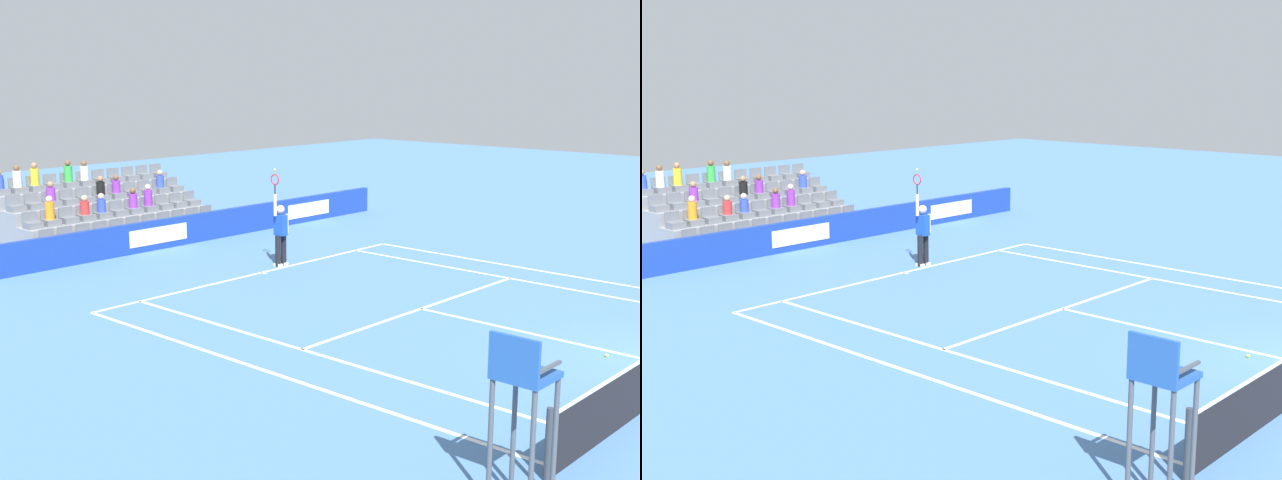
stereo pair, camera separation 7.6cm
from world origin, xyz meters
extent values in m
cube|color=white|center=(0.00, -11.89, 0.00)|extent=(10.97, 0.10, 0.01)
cube|color=white|center=(0.00, -6.40, 0.00)|extent=(8.23, 0.10, 0.01)
cube|color=white|center=(0.00, -3.20, 0.00)|extent=(0.10, 6.40, 0.01)
cube|color=white|center=(4.12, -5.95, 0.00)|extent=(0.10, 11.89, 0.01)
cube|color=white|center=(-4.12, -5.95, 0.00)|extent=(0.10, 11.89, 0.01)
cube|color=white|center=(5.49, -5.95, 0.00)|extent=(0.10, 11.89, 0.01)
cube|color=white|center=(-5.49, -5.95, 0.00)|extent=(0.10, 11.89, 0.01)
cube|color=white|center=(0.00, -11.79, 0.00)|extent=(0.10, 0.20, 0.01)
cube|color=#193899|center=(0.00, -16.66, 0.47)|extent=(20.80, 0.20, 0.94)
cube|color=white|center=(-6.93, -16.55, 0.47)|extent=(2.22, 0.01, 0.53)
cube|color=white|center=(0.00, -16.55, 0.47)|extent=(2.22, 0.01, 0.53)
cylinder|color=#33383D|center=(5.94, 0.00, 0.54)|extent=(0.10, 0.10, 1.07)
cylinder|color=black|center=(-1.13, -12.12, 0.45)|extent=(0.16, 0.16, 0.90)
cylinder|color=black|center=(-0.89, -12.11, 0.45)|extent=(0.16, 0.16, 0.90)
cube|color=white|center=(-1.13, -12.12, 0.04)|extent=(0.13, 0.26, 0.08)
cube|color=white|center=(-0.89, -12.11, 0.04)|extent=(0.13, 0.26, 0.08)
cube|color=#1947B2|center=(-1.01, -12.12, 1.20)|extent=(0.23, 0.37, 0.60)
sphere|color=beige|center=(-1.01, -12.12, 1.66)|extent=(0.24, 0.24, 0.24)
cylinder|color=beige|center=(-0.79, -12.11, 1.81)|extent=(0.09, 0.09, 0.62)
cylinder|color=beige|center=(-1.23, -12.08, 1.22)|extent=(0.09, 0.09, 0.56)
cylinder|color=black|center=(-0.79, -12.11, 2.26)|extent=(0.04, 0.04, 0.28)
torus|color=red|center=(-0.79, -12.11, 2.54)|extent=(0.04, 0.31, 0.31)
sphere|color=#D1E533|center=(-0.79, -12.11, 2.82)|extent=(0.07, 0.07, 0.07)
cylinder|color=#474C54|center=(6.39, -0.29, 0.85)|extent=(0.07, 0.07, 1.71)
cylinder|color=#474C54|center=(6.39, 0.31, 0.85)|extent=(0.07, 0.07, 1.71)
cylinder|color=#474C54|center=(6.99, -0.29, 0.85)|extent=(0.07, 0.07, 1.71)
cylinder|color=#474C54|center=(6.99, 0.31, 0.85)|extent=(0.07, 0.07, 1.71)
cube|color=#23519E|center=(6.69, 0.01, 1.75)|extent=(0.70, 0.70, 0.08)
cube|color=#23519E|center=(7.01, 0.01, 2.06)|extent=(0.06, 0.70, 0.55)
cube|color=#474C54|center=(6.69, -0.31, 1.93)|extent=(0.56, 0.05, 0.04)
cube|color=#474C54|center=(6.69, 0.33, 1.93)|extent=(0.56, 0.05, 0.04)
cube|color=gray|center=(0.00, -17.74, 0.21)|extent=(6.82, 0.95, 0.42)
cube|color=slate|center=(-3.10, -17.74, 0.52)|extent=(0.48, 0.44, 0.20)
cube|color=slate|center=(-3.10, -17.94, 0.77)|extent=(0.48, 0.04, 0.30)
cube|color=slate|center=(-2.48, -17.74, 0.52)|extent=(0.48, 0.44, 0.20)
cube|color=slate|center=(-2.48, -17.94, 0.77)|extent=(0.48, 0.04, 0.30)
cube|color=slate|center=(-1.86, -17.74, 0.52)|extent=(0.48, 0.44, 0.20)
cube|color=slate|center=(-1.86, -17.94, 0.77)|extent=(0.48, 0.04, 0.30)
cube|color=slate|center=(-1.24, -17.74, 0.52)|extent=(0.48, 0.44, 0.20)
cube|color=slate|center=(-1.24, -17.94, 0.77)|extent=(0.48, 0.04, 0.30)
cube|color=slate|center=(-0.62, -17.74, 0.52)|extent=(0.48, 0.44, 0.20)
cube|color=slate|center=(-0.62, -17.94, 0.77)|extent=(0.48, 0.04, 0.30)
cube|color=slate|center=(0.00, -17.74, 0.52)|extent=(0.48, 0.44, 0.20)
cube|color=slate|center=(0.00, -17.94, 0.77)|extent=(0.48, 0.04, 0.30)
cube|color=slate|center=(0.62, -17.74, 0.52)|extent=(0.48, 0.44, 0.20)
cube|color=slate|center=(0.62, -17.94, 0.77)|extent=(0.48, 0.04, 0.30)
cube|color=slate|center=(1.24, -17.74, 0.52)|extent=(0.48, 0.44, 0.20)
cube|color=slate|center=(1.24, -17.94, 0.77)|extent=(0.48, 0.04, 0.30)
cube|color=slate|center=(1.86, -17.74, 0.52)|extent=(0.48, 0.44, 0.20)
cube|color=slate|center=(1.86, -17.94, 0.77)|extent=(0.48, 0.04, 0.30)
cube|color=slate|center=(2.48, -17.74, 0.52)|extent=(0.48, 0.44, 0.20)
cube|color=slate|center=(2.48, -17.94, 0.77)|extent=(0.48, 0.04, 0.30)
cube|color=slate|center=(3.10, -17.74, 0.52)|extent=(0.48, 0.44, 0.20)
cube|color=slate|center=(3.10, -17.94, 0.77)|extent=(0.48, 0.04, 0.30)
cube|color=gray|center=(0.00, -18.69, 0.42)|extent=(6.82, 0.95, 0.84)
cube|color=slate|center=(-3.10, -18.69, 0.94)|extent=(0.48, 0.44, 0.20)
cube|color=slate|center=(-3.10, -18.89, 1.19)|extent=(0.48, 0.04, 0.30)
cube|color=slate|center=(-2.48, -18.69, 0.94)|extent=(0.48, 0.44, 0.20)
cube|color=slate|center=(-2.48, -18.89, 1.19)|extent=(0.48, 0.04, 0.30)
cube|color=slate|center=(-1.86, -18.69, 0.94)|extent=(0.48, 0.44, 0.20)
cube|color=slate|center=(-1.86, -18.89, 1.19)|extent=(0.48, 0.04, 0.30)
cube|color=slate|center=(-1.24, -18.69, 0.94)|extent=(0.48, 0.44, 0.20)
cube|color=slate|center=(-1.24, -18.89, 1.19)|extent=(0.48, 0.04, 0.30)
cube|color=slate|center=(-0.62, -18.69, 0.94)|extent=(0.48, 0.44, 0.20)
cube|color=slate|center=(-0.62, -18.89, 1.19)|extent=(0.48, 0.04, 0.30)
cube|color=slate|center=(0.00, -18.69, 0.94)|extent=(0.48, 0.44, 0.20)
cube|color=slate|center=(0.00, -18.89, 1.19)|extent=(0.48, 0.04, 0.30)
cube|color=slate|center=(0.62, -18.69, 0.94)|extent=(0.48, 0.44, 0.20)
cube|color=slate|center=(0.62, -18.89, 1.19)|extent=(0.48, 0.04, 0.30)
cube|color=slate|center=(1.24, -18.69, 0.94)|extent=(0.48, 0.44, 0.20)
cube|color=slate|center=(1.24, -18.89, 1.19)|extent=(0.48, 0.04, 0.30)
cube|color=slate|center=(1.86, -18.69, 0.94)|extent=(0.48, 0.44, 0.20)
cube|color=slate|center=(1.86, -18.89, 1.19)|extent=(0.48, 0.04, 0.30)
cube|color=slate|center=(2.48, -18.69, 0.94)|extent=(0.48, 0.44, 0.20)
cube|color=slate|center=(2.48, -18.89, 1.19)|extent=(0.48, 0.04, 0.30)
cube|color=slate|center=(3.10, -18.69, 0.94)|extent=(0.48, 0.44, 0.20)
cube|color=slate|center=(3.10, -18.89, 1.19)|extent=(0.48, 0.04, 0.30)
cube|color=gray|center=(0.00, -19.64, 0.63)|extent=(6.82, 0.95, 1.26)
cube|color=slate|center=(-3.10, -19.64, 1.36)|extent=(0.48, 0.44, 0.20)
cube|color=slate|center=(-3.10, -19.84, 1.61)|extent=(0.48, 0.04, 0.30)
cube|color=slate|center=(-2.48, -19.64, 1.36)|extent=(0.48, 0.44, 0.20)
cube|color=slate|center=(-2.48, -19.84, 1.61)|extent=(0.48, 0.04, 0.30)
cube|color=slate|center=(-1.86, -19.64, 1.36)|extent=(0.48, 0.44, 0.20)
cube|color=slate|center=(-1.86, -19.84, 1.61)|extent=(0.48, 0.04, 0.30)
cube|color=slate|center=(-1.24, -19.64, 1.36)|extent=(0.48, 0.44, 0.20)
cube|color=slate|center=(-1.24, -19.84, 1.61)|extent=(0.48, 0.04, 0.30)
cube|color=slate|center=(-0.62, -19.64, 1.36)|extent=(0.48, 0.44, 0.20)
cube|color=slate|center=(-0.62, -19.84, 1.61)|extent=(0.48, 0.04, 0.30)
cube|color=slate|center=(0.00, -19.64, 1.36)|extent=(0.48, 0.44, 0.20)
cube|color=slate|center=(0.00, -19.84, 1.61)|extent=(0.48, 0.04, 0.30)
cube|color=slate|center=(0.62, -19.64, 1.36)|extent=(0.48, 0.44, 0.20)
cube|color=slate|center=(0.62, -19.84, 1.61)|extent=(0.48, 0.04, 0.30)
cube|color=slate|center=(1.24, -19.64, 1.36)|extent=(0.48, 0.44, 0.20)
cube|color=slate|center=(1.24, -19.84, 1.61)|extent=(0.48, 0.04, 0.30)
cube|color=slate|center=(1.86, -19.64, 1.36)|extent=(0.48, 0.44, 0.20)
cube|color=slate|center=(1.86, -19.84, 1.61)|extent=(0.48, 0.04, 0.30)
cube|color=slate|center=(2.48, -19.64, 1.36)|extent=(0.48, 0.44, 0.20)
cube|color=slate|center=(2.48, -19.84, 1.61)|extent=(0.48, 0.04, 0.30)
cube|color=slate|center=(3.10, -19.64, 1.36)|extent=(0.48, 0.44, 0.20)
cube|color=slate|center=(3.10, -19.84, 1.61)|extent=(0.48, 0.04, 0.30)
cube|color=gray|center=(0.00, -20.59, 0.84)|extent=(6.82, 0.95, 1.68)
cube|color=slate|center=(-3.10, -20.59, 1.78)|extent=(0.48, 0.44, 0.20)
cube|color=slate|center=(-3.10, -20.79, 2.03)|extent=(0.48, 0.04, 0.30)
cube|color=slate|center=(-2.48, -20.59, 1.78)|extent=(0.48, 0.44, 0.20)
cube|color=slate|center=(-2.48, -20.79, 2.03)|extent=(0.48, 0.04, 0.30)
cube|color=slate|center=(-1.86, -20.59, 1.78)|extent=(0.48, 0.44, 0.20)
cube|color=slate|center=(-1.86, -20.79, 2.03)|extent=(0.48, 0.04, 0.30)
cube|color=slate|center=(-1.24, -20.59, 1.78)|extent=(0.48, 0.44, 0.20)
cube|color=slate|center=(-1.24, -20.79, 2.03)|extent=(0.48, 0.04, 0.30)
cube|color=slate|center=(-0.62, -20.59, 1.78)|extent=(0.48, 0.44, 0.20)
cube|color=slate|center=(-0.62, -20.79, 2.03)|extent=(0.48, 0.04, 0.30)
cube|color=slate|center=(0.00, -20.59, 1.78)|extent=(0.48, 0.44, 0.20)
cube|color=slate|center=(0.00, -20.79, 2.03)|extent=(0.48, 0.04, 0.30)
cube|color=slate|center=(0.62, -20.59, 1.78)|extent=(0.48, 0.44, 0.20)
cube|color=slate|center=(0.62, -20.79, 2.03)|extent=(0.48, 0.04, 0.30)
cube|color=slate|center=(1.24, -20.59, 1.78)|extent=(0.48, 0.44, 0.20)
cube|color=slate|center=(1.24, -20.79, 2.03)|extent=(0.48, 0.04, 0.30)
cube|color=slate|center=(1.86, -20.59, 1.78)|extent=(0.48, 0.44, 0.20)
cube|color=slate|center=(1.86, -20.79, 2.03)|extent=(0.48, 0.04, 0.30)
cube|color=slate|center=(2.48, -20.59, 1.78)|extent=(0.48, 0.44, 0.20)
cube|color=slate|center=(2.48, -20.79, 2.03)|extent=(0.48, 0.04, 0.30)
cube|color=slate|center=(3.10, -20.59, 1.78)|extent=(0.48, 0.44, 0.20)
cylinder|color=green|center=(0.62, -20.64, 2.15)|extent=(0.28, 0.28, 0.53)
sphere|color=brown|center=(0.62, -20.64, 2.51)|extent=(0.20, 0.20, 0.20)
cylinder|color=purple|center=(-1.24, -18.74, 1.31)|extent=(0.28, 0.28, 0.54)
sphere|color=beige|center=(-1.24, -18.74, 1.68)|extent=(0.20, 0.20, 0.20)
cylinder|color=blue|center=(3.10, -20.64, 2.09)|extent=(0.28, 0.28, 0.42)
cylinder|color=orange|center=(2.48, -18.74, 1.31)|extent=(0.28, 0.28, 0.54)
sphere|color=beige|center=(2.48, -18.74, 1.68)|extent=(0.20, 0.20, 0.20)
cylinder|color=blue|center=(0.62, -18.74, 1.25)|extent=(0.28, 0.28, 0.42)
sphere|color=beige|center=(0.62, -18.74, 1.56)|extent=(0.20, 0.20, 0.20)
cylinder|color=yellow|center=(1.86, -20.64, 2.15)|extent=(0.28, 0.28, 0.55)
sphere|color=#9E7251|center=(1.86, -20.64, 2.53)|extent=(0.20, 0.20, 0.20)
cylinder|color=black|center=(0.00, -19.69, 1.68)|extent=(0.28, 0.28, 0.44)
sphere|color=#9E7251|center=(0.00, -19.69, 2.00)|extent=(0.20, 0.20, 0.20)
cylinder|color=purple|center=(-0.62, -18.74, 1.28)|extent=(0.28, 0.28, 0.48)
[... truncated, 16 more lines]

